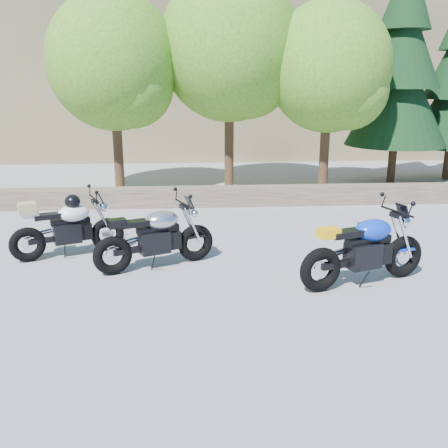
{
  "coord_description": "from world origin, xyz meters",
  "views": [
    {
      "loc": [
        -0.38,
        -7.64,
        3.21
      ],
      "look_at": [
        0.2,
        1.0,
        0.75
      ],
      "focal_mm": 40.0,
      "sensor_mm": 36.0,
      "label": 1
    }
  ],
  "objects": [
    {
      "name": "tree_decid_right",
      "position": [
        3.71,
        6.94,
        3.5
      ],
      "size": [
        3.54,
        3.54,
        5.41
      ],
      "color": "#382314",
      "rests_on": "ground"
    },
    {
      "name": "tree_decid_left",
      "position": [
        -2.39,
        7.14,
        3.63
      ],
      "size": [
        3.67,
        3.67,
        5.62
      ],
      "color": "#382314",
      "rests_on": "ground"
    },
    {
      "name": "blue_bike",
      "position": [
        2.43,
        -0.12,
        0.58
      ],
      "size": [
        2.31,
        1.01,
        1.19
      ],
      "rotation": [
        0.0,
        0.0,
        0.32
      ],
      "color": "black",
      "rests_on": "ground"
    },
    {
      "name": "conifer_near",
      "position": [
        6.2,
        8.2,
        3.68
      ],
      "size": [
        3.17,
        3.17,
        7.06
      ],
      "color": "#382314",
      "rests_on": "ground"
    },
    {
      "name": "ground",
      "position": [
        0.0,
        0.0,
        0.0
      ],
      "size": [
        90.0,
        90.0,
        0.0
      ],
      "primitive_type": "plane",
      "color": "gray",
      "rests_on": "ground"
    },
    {
      "name": "hillside",
      "position": [
        3.0,
        28.0,
        7.5
      ],
      "size": [
        80.0,
        30.0,
        15.0
      ],
      "primitive_type": "cube",
      "color": "brown",
      "rests_on": "ground"
    },
    {
      "name": "white_bike",
      "position": [
        -2.74,
        1.61,
        0.58
      ],
      "size": [
        2.05,
        1.02,
        1.19
      ],
      "rotation": [
        0.0,
        0.0,
        0.39
      ],
      "color": "black",
      "rests_on": "ground"
    },
    {
      "name": "backpack",
      "position": [
        3.14,
        1.89,
        0.21
      ],
      "size": [
        0.38,
        0.35,
        0.44
      ],
      "rotation": [
        0.0,
        0.0,
        -0.34
      ],
      "color": "black",
      "rests_on": "ground"
    },
    {
      "name": "silver_bike",
      "position": [
        -1.02,
        0.88,
        0.55
      ],
      "size": [
        2.14,
        1.08,
        1.13
      ],
      "rotation": [
        0.0,
        0.0,
        0.4
      ],
      "color": "black",
      "rests_on": "ground"
    },
    {
      "name": "stone_wall",
      "position": [
        0.0,
        5.5,
        0.25
      ],
      "size": [
        22.0,
        0.55,
        0.5
      ],
      "primitive_type": "cube",
      "color": "#4A3D31",
      "rests_on": "ground"
    },
    {
      "name": "tree_decid_mid",
      "position": [
        0.91,
        7.54,
        4.04
      ],
      "size": [
        4.08,
        4.08,
        6.24
      ],
      "color": "#382314",
      "rests_on": "ground"
    }
  ]
}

